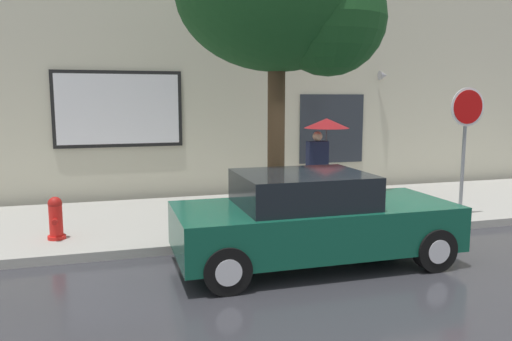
# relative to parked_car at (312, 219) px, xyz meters

# --- Properties ---
(ground_plane) EXTENTS (60.00, 60.00, 0.00)m
(ground_plane) POSITION_rel_parked_car_xyz_m (0.40, 0.02, -0.69)
(ground_plane) COLOR #333338
(sidewalk) EXTENTS (20.00, 4.00, 0.15)m
(sidewalk) POSITION_rel_parked_car_xyz_m (0.40, 3.02, -0.62)
(sidewalk) COLOR #A3A099
(sidewalk) RESTS_ON ground
(building_facade) EXTENTS (20.00, 0.67, 7.00)m
(building_facade) POSITION_rel_parked_car_xyz_m (0.38, 5.52, 2.79)
(building_facade) COLOR beige
(building_facade) RESTS_ON ground
(parked_car) EXTENTS (4.21, 1.84, 1.41)m
(parked_car) POSITION_rel_parked_car_xyz_m (0.00, 0.00, 0.00)
(parked_car) COLOR #0F4C38
(parked_car) RESTS_ON ground
(fire_hydrant) EXTENTS (0.30, 0.44, 0.72)m
(fire_hydrant) POSITION_rel_parked_car_xyz_m (-3.81, 1.98, -0.19)
(fire_hydrant) COLOR red
(fire_hydrant) RESTS_ON sidewalk
(pedestrian_with_umbrella) EXTENTS (1.03, 1.03, 1.90)m
(pedestrian_with_umbrella) POSITION_rel_parked_car_xyz_m (1.75, 3.55, 0.98)
(pedestrian_with_umbrella) COLOR black
(pedestrian_with_umbrella) RESTS_ON sidewalk
(street_tree) EXTENTS (3.52, 2.99, 5.45)m
(street_tree) POSITION_rel_parked_car_xyz_m (0.14, 1.57, 3.48)
(street_tree) COLOR #4C3823
(street_tree) RESTS_ON sidewalk
(stop_sign) EXTENTS (0.76, 0.10, 2.56)m
(stop_sign) POSITION_rel_parked_car_xyz_m (3.86, 1.48, 1.27)
(stop_sign) COLOR gray
(stop_sign) RESTS_ON sidewalk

